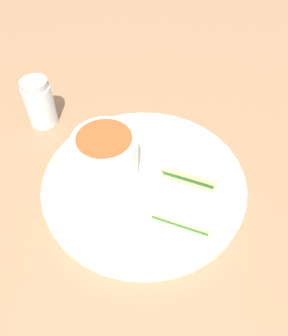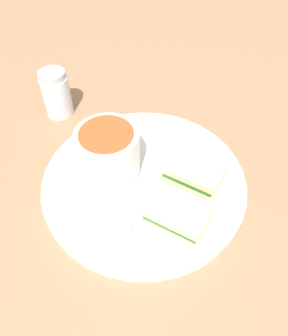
# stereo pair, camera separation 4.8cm
# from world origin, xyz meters

# --- Properties ---
(ground_plane) EXTENTS (2.40, 2.40, 0.00)m
(ground_plane) POSITION_xyz_m (0.00, 0.00, 0.00)
(ground_plane) COLOR #8E6B4C
(plate) EXTENTS (0.31, 0.31, 0.02)m
(plate) POSITION_xyz_m (0.00, 0.00, 0.01)
(plate) COLOR white
(plate) RESTS_ON ground_plane
(soup_bowl) EXTENTS (0.09, 0.09, 0.07)m
(soup_bowl) POSITION_xyz_m (0.03, 0.05, 0.06)
(soup_bowl) COLOR white
(soup_bowl) RESTS_ON plate
(spoon) EXTENTS (0.09, 0.08, 0.01)m
(spoon) POSITION_xyz_m (-0.07, 0.06, 0.02)
(spoon) COLOR silver
(spoon) RESTS_ON plate
(sandwich_half_near) EXTENTS (0.10, 0.10, 0.03)m
(sandwich_half_near) POSITION_xyz_m (-0.09, -0.02, 0.04)
(sandwich_half_near) COLOR beige
(sandwich_half_near) RESTS_ON plate
(sandwich_half_far) EXTENTS (0.10, 0.10, 0.03)m
(sandwich_half_far) POSITION_xyz_m (-0.03, -0.07, 0.04)
(sandwich_half_far) COLOR beige
(sandwich_half_far) RESTS_ON plate
(salt_shaker) EXTENTS (0.05, 0.05, 0.09)m
(salt_shaker) POSITION_xyz_m (0.22, 0.11, 0.04)
(salt_shaker) COLOR silver
(salt_shaker) RESTS_ON ground_plane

